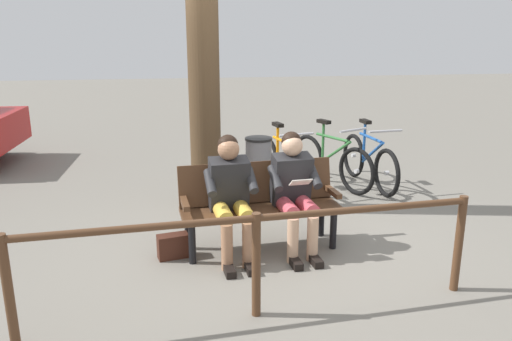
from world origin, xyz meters
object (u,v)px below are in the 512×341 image
Objects in this scene: litter_bin at (259,170)px; bicycle_green at (283,166)px; person_reading at (294,187)px; handbag at (173,246)px; bicycle_red at (331,161)px; person_companion at (231,192)px; tree_trunk at (203,39)px; bench at (259,199)px; bicycle_orange at (369,162)px.

litter_bin is 0.52× the size of bicycle_green.
person_reading reaches higher than handbag.
person_reading reaches higher than bicycle_green.
handbag is at bearing -3.97° from person_reading.
handbag is 3.07m from bicycle_red.
person_companion is at bearing 70.84° from litter_bin.
tree_trunk is at bearing -95.85° from bicycle_red.
tree_trunk is 4.80× the size of litter_bin.
bench is 2.37m from bicycle_red.
bicycle_orange is 1.08× the size of bicycle_red.
bicycle_red is at bearing -133.14° from person_companion.
person_reading is at bearing -51.76° from bicycle_red.
bicycle_orange is (-1.91, -1.82, -0.15)m from bench.
tree_trunk is at bearing -78.07° from bicycle_green.
tree_trunk is (-0.43, -1.44, 1.95)m from handbag.
bicycle_green is at bearing -93.32° from bicycle_orange.
bicycle_red is at bearing -161.02° from tree_trunk.
person_companion is 0.73× the size of bicycle_green.
tree_trunk is 2.96m from bicycle_orange.
tree_trunk is at bearing -106.72° from handbag.
bicycle_green reaches higher than litter_bin.
bicycle_red is (-1.38, -1.92, -0.15)m from bench.
person_reading is at bearing -44.16° from bicycle_orange.
bench is at bearing 80.49° from litter_bin.
litter_bin is 0.60m from bicycle_green.
bicycle_orange and bicycle_red have the same top height.
handbag is 0.18× the size of bicycle_green.
person_reading and person_companion have the same top height.
person_reading is at bearing -179.43° from handbag.
person_companion reaches higher than litter_bin.
litter_bin is (-1.11, -1.50, 0.31)m from handbag.
person_companion is at bearing -63.44° from bicycle_red.
tree_trunk is at bearing -75.53° from bench.
tree_trunk is 2.08m from bicycle_green.
tree_trunk reaches higher than litter_bin.
bench is 2.64m from bicycle_orange.
litter_bin is at bearing -55.86° from bicycle_green.
bicycle_green is (-1.08, -0.48, -1.71)m from tree_trunk.
litter_bin is at bearing -104.04° from bench.
bicycle_green reaches higher than bench.
person_reading is 0.64m from person_companion.
handbag is 1.89m from litter_bin.
bench is 0.97m from handbag.
bicycle_green reaches higher than handbag.
handbag is at bearing 73.28° from tree_trunk.
tree_trunk is at bearing -66.09° from person_reading.
bicycle_orange is 0.54m from bicycle_red.
person_reading is (-0.33, 0.14, 0.16)m from bench.
bicycle_orange is at bearing -167.43° from tree_trunk.
bicycle_orange is (-2.36, -0.53, -1.71)m from tree_trunk.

